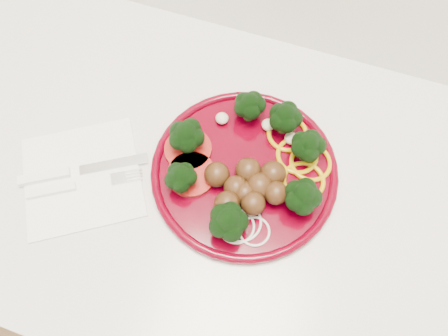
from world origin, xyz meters
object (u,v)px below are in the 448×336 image
(napkin, at_px, (82,177))
(knife, at_px, (66,173))
(fork, at_px, (65,188))
(plate, at_px, (247,169))

(napkin, distance_m, knife, 0.02)
(knife, height_order, fork, knife)
(napkin, bearing_deg, plate, 20.24)
(plate, height_order, knife, plate)
(plate, relative_size, napkin, 1.65)
(plate, bearing_deg, fork, -155.38)
(fork, bearing_deg, knife, 83.00)
(napkin, bearing_deg, knife, -171.19)
(plate, relative_size, knife, 1.63)
(fork, bearing_deg, plate, -6.85)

